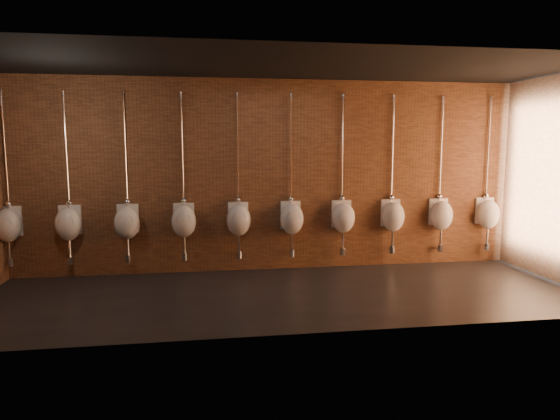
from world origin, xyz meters
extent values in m
plane|color=black|center=(0.00, 0.00, 0.00)|extent=(8.50, 8.50, 0.00)
cube|color=black|center=(0.00, 0.00, 3.20)|extent=(8.50, 3.00, 0.04)
cube|color=brown|center=(0.00, 1.50, 1.60)|extent=(8.50, 0.04, 3.20)
cube|color=brown|center=(0.00, -1.50, 1.60)|extent=(8.50, 0.04, 3.20)
ellipsoid|color=white|center=(-4.17, 1.35, 0.88)|extent=(0.40, 0.35, 0.53)
cube|color=white|center=(-4.17, 1.48, 0.94)|extent=(0.34, 0.04, 0.47)
cylinder|color=#9B9B9B|center=(-4.17, 1.21, 0.92)|extent=(0.23, 0.02, 0.23)
cylinder|color=silver|center=(-4.17, 1.46, 2.05)|extent=(0.03, 0.03, 1.80)
sphere|color=silver|center=(-4.17, 1.45, 1.21)|extent=(0.09, 0.09, 0.09)
cylinder|color=silver|center=(-4.17, 1.46, 2.95)|extent=(0.06, 0.06, 0.01)
cylinder|color=silver|center=(-4.17, 1.35, 0.52)|extent=(0.04, 0.04, 0.32)
cylinder|color=silver|center=(-4.17, 1.35, 0.30)|extent=(0.09, 0.09, 0.13)
cylinder|color=silver|center=(-4.17, 1.43, 0.30)|extent=(0.04, 0.17, 0.04)
ellipsoid|color=white|center=(-3.28, 1.35, 0.88)|extent=(0.40, 0.35, 0.53)
cube|color=white|center=(-3.28, 1.48, 0.94)|extent=(0.34, 0.04, 0.47)
cylinder|color=#9B9B9B|center=(-3.28, 1.21, 0.92)|extent=(0.23, 0.02, 0.23)
cylinder|color=silver|center=(-3.28, 1.46, 2.05)|extent=(0.03, 0.03, 1.80)
sphere|color=silver|center=(-3.28, 1.45, 1.21)|extent=(0.09, 0.09, 0.09)
cylinder|color=silver|center=(-3.28, 1.46, 2.95)|extent=(0.06, 0.06, 0.01)
cylinder|color=silver|center=(-3.28, 1.35, 0.52)|extent=(0.04, 0.04, 0.32)
cylinder|color=silver|center=(-3.28, 1.35, 0.30)|extent=(0.09, 0.09, 0.13)
cylinder|color=silver|center=(-3.28, 1.43, 0.30)|extent=(0.04, 0.17, 0.04)
ellipsoid|color=white|center=(-2.38, 1.35, 0.88)|extent=(0.40, 0.35, 0.53)
cube|color=white|center=(-2.38, 1.48, 0.94)|extent=(0.34, 0.04, 0.47)
cylinder|color=#9B9B9B|center=(-2.38, 1.21, 0.92)|extent=(0.23, 0.02, 0.23)
cylinder|color=silver|center=(-2.38, 1.46, 2.05)|extent=(0.03, 0.03, 1.80)
sphere|color=silver|center=(-2.38, 1.45, 1.21)|extent=(0.09, 0.09, 0.09)
cylinder|color=silver|center=(-2.38, 1.46, 2.95)|extent=(0.06, 0.06, 0.01)
cylinder|color=silver|center=(-2.38, 1.35, 0.52)|extent=(0.04, 0.04, 0.32)
cylinder|color=silver|center=(-2.38, 1.35, 0.30)|extent=(0.09, 0.09, 0.13)
cylinder|color=silver|center=(-2.38, 1.43, 0.30)|extent=(0.04, 0.17, 0.04)
ellipsoid|color=white|center=(-1.49, 1.35, 0.88)|extent=(0.40, 0.35, 0.53)
cube|color=white|center=(-1.49, 1.48, 0.94)|extent=(0.34, 0.04, 0.47)
cylinder|color=#9B9B9B|center=(-1.49, 1.21, 0.92)|extent=(0.23, 0.02, 0.23)
cylinder|color=silver|center=(-1.49, 1.46, 2.05)|extent=(0.03, 0.03, 1.80)
sphere|color=silver|center=(-1.49, 1.45, 1.21)|extent=(0.09, 0.09, 0.09)
cylinder|color=silver|center=(-1.49, 1.46, 2.95)|extent=(0.06, 0.06, 0.01)
cylinder|color=silver|center=(-1.49, 1.35, 0.52)|extent=(0.04, 0.04, 0.32)
cylinder|color=silver|center=(-1.49, 1.35, 0.30)|extent=(0.09, 0.09, 0.13)
cylinder|color=silver|center=(-1.49, 1.43, 0.30)|extent=(0.04, 0.17, 0.04)
ellipsoid|color=white|center=(-0.59, 1.35, 0.88)|extent=(0.40, 0.35, 0.53)
cube|color=white|center=(-0.59, 1.48, 0.94)|extent=(0.34, 0.04, 0.47)
cylinder|color=#9B9B9B|center=(-0.59, 1.21, 0.92)|extent=(0.23, 0.02, 0.23)
cylinder|color=silver|center=(-0.59, 1.46, 2.05)|extent=(0.03, 0.03, 1.80)
sphere|color=silver|center=(-0.59, 1.45, 1.21)|extent=(0.09, 0.09, 0.09)
cylinder|color=silver|center=(-0.59, 1.46, 2.95)|extent=(0.06, 0.06, 0.01)
cylinder|color=silver|center=(-0.59, 1.35, 0.52)|extent=(0.04, 0.04, 0.32)
cylinder|color=silver|center=(-0.59, 1.35, 0.30)|extent=(0.09, 0.09, 0.13)
cylinder|color=silver|center=(-0.59, 1.43, 0.30)|extent=(0.04, 0.17, 0.04)
ellipsoid|color=white|center=(0.30, 1.35, 0.88)|extent=(0.40, 0.35, 0.53)
cube|color=white|center=(0.30, 1.48, 0.94)|extent=(0.34, 0.04, 0.47)
cylinder|color=#9B9B9B|center=(0.30, 1.21, 0.92)|extent=(0.23, 0.02, 0.23)
cylinder|color=silver|center=(0.30, 1.46, 2.05)|extent=(0.03, 0.03, 1.80)
sphere|color=silver|center=(0.30, 1.45, 1.21)|extent=(0.09, 0.09, 0.09)
cylinder|color=silver|center=(0.30, 1.46, 2.95)|extent=(0.06, 0.06, 0.01)
cylinder|color=silver|center=(0.30, 1.35, 0.52)|extent=(0.04, 0.04, 0.32)
cylinder|color=silver|center=(0.30, 1.35, 0.30)|extent=(0.09, 0.09, 0.13)
cylinder|color=silver|center=(0.30, 1.43, 0.30)|extent=(0.04, 0.17, 0.04)
ellipsoid|color=white|center=(1.19, 1.35, 0.88)|extent=(0.40, 0.35, 0.53)
cube|color=white|center=(1.19, 1.48, 0.94)|extent=(0.34, 0.04, 0.47)
cylinder|color=#9B9B9B|center=(1.19, 1.21, 0.92)|extent=(0.23, 0.02, 0.23)
cylinder|color=silver|center=(1.19, 1.46, 2.05)|extent=(0.03, 0.03, 1.80)
sphere|color=silver|center=(1.19, 1.45, 1.21)|extent=(0.09, 0.09, 0.09)
cylinder|color=silver|center=(1.19, 1.46, 2.95)|extent=(0.06, 0.06, 0.01)
cylinder|color=silver|center=(1.19, 1.35, 0.52)|extent=(0.04, 0.04, 0.32)
cylinder|color=silver|center=(1.19, 1.35, 0.30)|extent=(0.09, 0.09, 0.13)
cylinder|color=silver|center=(1.19, 1.43, 0.30)|extent=(0.04, 0.17, 0.04)
ellipsoid|color=white|center=(2.09, 1.35, 0.88)|extent=(0.40, 0.35, 0.53)
cube|color=white|center=(2.09, 1.48, 0.94)|extent=(0.34, 0.04, 0.47)
cylinder|color=#9B9B9B|center=(2.09, 1.21, 0.92)|extent=(0.23, 0.02, 0.23)
cylinder|color=silver|center=(2.09, 1.46, 2.05)|extent=(0.03, 0.03, 1.80)
sphere|color=silver|center=(2.09, 1.45, 1.21)|extent=(0.09, 0.09, 0.09)
cylinder|color=silver|center=(2.09, 1.46, 2.95)|extent=(0.06, 0.06, 0.01)
cylinder|color=silver|center=(2.09, 1.35, 0.52)|extent=(0.04, 0.04, 0.32)
cylinder|color=silver|center=(2.09, 1.35, 0.30)|extent=(0.09, 0.09, 0.13)
cylinder|color=silver|center=(2.09, 1.43, 0.30)|extent=(0.04, 0.17, 0.04)
ellipsoid|color=white|center=(2.98, 1.35, 0.88)|extent=(0.40, 0.35, 0.53)
cube|color=white|center=(2.98, 1.48, 0.94)|extent=(0.34, 0.04, 0.47)
cylinder|color=#9B9B9B|center=(2.98, 1.21, 0.92)|extent=(0.23, 0.02, 0.23)
cylinder|color=silver|center=(2.98, 1.46, 2.05)|extent=(0.03, 0.03, 1.80)
sphere|color=silver|center=(2.98, 1.45, 1.21)|extent=(0.09, 0.09, 0.09)
cylinder|color=silver|center=(2.98, 1.46, 2.95)|extent=(0.06, 0.06, 0.01)
cylinder|color=silver|center=(2.98, 1.35, 0.52)|extent=(0.04, 0.04, 0.32)
cylinder|color=silver|center=(2.98, 1.35, 0.30)|extent=(0.09, 0.09, 0.13)
cylinder|color=silver|center=(2.98, 1.43, 0.30)|extent=(0.04, 0.17, 0.04)
ellipsoid|color=white|center=(3.87, 1.35, 0.88)|extent=(0.40, 0.35, 0.53)
cube|color=white|center=(3.87, 1.48, 0.94)|extent=(0.34, 0.04, 0.47)
cylinder|color=#9B9B9B|center=(3.87, 1.21, 0.92)|extent=(0.23, 0.02, 0.23)
cylinder|color=silver|center=(3.87, 1.46, 2.05)|extent=(0.03, 0.03, 1.80)
sphere|color=silver|center=(3.87, 1.45, 1.21)|extent=(0.09, 0.09, 0.09)
cylinder|color=silver|center=(3.87, 1.46, 2.95)|extent=(0.06, 0.06, 0.01)
cylinder|color=silver|center=(3.87, 1.35, 0.52)|extent=(0.04, 0.04, 0.32)
cylinder|color=silver|center=(3.87, 1.35, 0.30)|extent=(0.09, 0.09, 0.13)
cylinder|color=silver|center=(3.87, 1.43, 0.30)|extent=(0.04, 0.17, 0.04)
camera|label=1|loc=(-1.16, -6.81, 2.14)|focal=32.00mm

